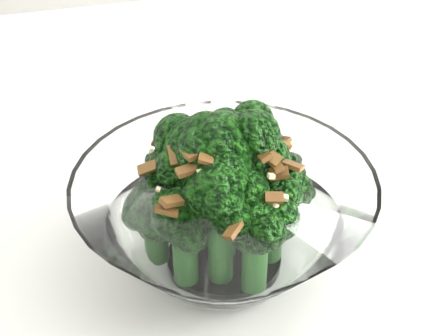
{
  "coord_description": "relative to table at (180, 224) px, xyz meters",
  "views": [
    {
      "loc": [
        0.02,
        -0.59,
        1.12
      ],
      "look_at": [
        -0.02,
        -0.21,
        0.84
      ],
      "focal_mm": 55.0,
      "sensor_mm": 36.0,
      "label": 1
    }
  ],
  "objects": [
    {
      "name": "table",
      "position": [
        0.0,
        0.0,
        0.0
      ],
      "size": [
        1.4,
        1.17,
        0.75
      ],
      "color": "white",
      "rests_on": "ground"
    },
    {
      "name": "broccoli_dish",
      "position": [
        0.06,
        -0.12,
        0.12
      ],
      "size": [
        0.22,
        0.22,
        0.14
      ],
      "color": "white",
      "rests_on": "table"
    }
  ]
}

